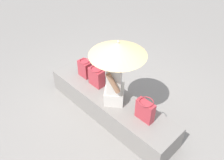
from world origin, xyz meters
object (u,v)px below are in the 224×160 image
at_px(person_seated, 114,80).
at_px(shoulder_bag_spare, 97,77).
at_px(parasol, 118,49).
at_px(tote_bag_canvas, 145,110).
at_px(handbag_black, 85,68).

height_order(person_seated, shoulder_bag_spare, person_seated).
height_order(parasol, tote_bag_canvas, parasol).
bearing_deg(tote_bag_canvas, shoulder_bag_spare, -1.37).
distance_m(handbag_black, shoulder_bag_spare, 0.32).
distance_m(parasol, shoulder_bag_spare, 0.93).
relative_size(person_seated, handbag_black, 2.90).
height_order(parasol, shoulder_bag_spare, parasol).
bearing_deg(tote_bag_canvas, parasol, 3.05).
relative_size(handbag_black, tote_bag_canvas, 0.93).
bearing_deg(person_seated, parasol, 179.08).
distance_m(parasol, tote_bag_canvas, 0.91).
bearing_deg(parasol, person_seated, -0.92).
height_order(handbag_black, shoulder_bag_spare, shoulder_bag_spare).
bearing_deg(parasol, handbag_black, -4.74).
relative_size(person_seated, parasol, 0.86).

